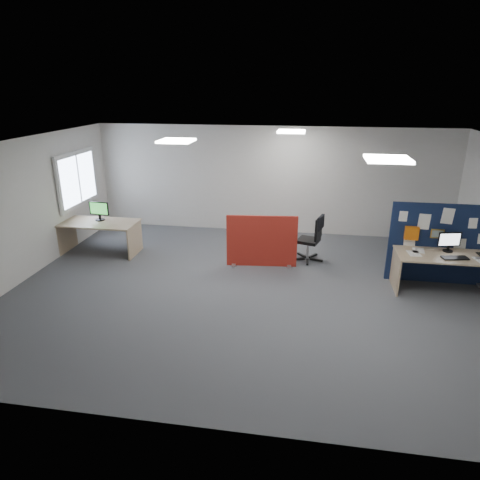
# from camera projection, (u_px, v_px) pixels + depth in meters

# --- Properties ---
(floor) EXTENTS (9.00, 9.00, 0.00)m
(floor) POSITION_uv_depth(u_px,v_px,m) (252.00, 290.00, 8.05)
(floor) COLOR #4B4D52
(floor) RESTS_ON ground
(ceiling) EXTENTS (9.00, 7.00, 0.02)m
(ceiling) POSITION_uv_depth(u_px,v_px,m) (254.00, 144.00, 7.12)
(ceiling) COLOR white
(ceiling) RESTS_ON wall_back
(wall_back) EXTENTS (9.00, 0.02, 2.70)m
(wall_back) POSITION_uv_depth(u_px,v_px,m) (271.00, 181.00, 10.83)
(wall_back) COLOR silver
(wall_back) RESTS_ON floor
(wall_front) EXTENTS (9.00, 0.02, 2.70)m
(wall_front) POSITION_uv_depth(u_px,v_px,m) (208.00, 324.00, 4.34)
(wall_front) COLOR silver
(wall_front) RESTS_ON floor
(wall_left) EXTENTS (0.02, 7.00, 2.70)m
(wall_left) POSITION_uv_depth(u_px,v_px,m) (23.00, 210.00, 8.27)
(wall_left) COLOR silver
(wall_left) RESTS_ON floor
(window) EXTENTS (0.06, 1.70, 1.30)m
(window) POSITION_uv_depth(u_px,v_px,m) (78.00, 179.00, 10.04)
(window) COLOR white
(window) RESTS_ON wall_left
(ceiling_lights) EXTENTS (4.10, 4.10, 0.04)m
(ceiling_lights) POSITION_uv_depth(u_px,v_px,m) (277.00, 142.00, 7.70)
(ceiling_lights) COLOR white
(ceiling_lights) RESTS_ON ceiling
(navy_divider) EXTENTS (1.91, 0.30, 1.57)m
(navy_divider) POSITION_uv_depth(u_px,v_px,m) (440.00, 244.00, 8.12)
(navy_divider) COLOR #0D1533
(navy_divider) RESTS_ON floor
(main_desk) EXTENTS (1.94, 0.86, 0.73)m
(main_desk) POSITION_uv_depth(u_px,v_px,m) (450.00, 262.00, 7.85)
(main_desk) COLOR tan
(main_desk) RESTS_ON floor
(monitor_main) EXTENTS (0.42, 0.18, 0.37)m
(monitor_main) POSITION_uv_depth(u_px,v_px,m) (449.00, 241.00, 7.84)
(monitor_main) COLOR black
(monitor_main) RESTS_ON main_desk
(keyboard) EXTENTS (0.48, 0.26, 0.02)m
(keyboard) POSITION_uv_depth(u_px,v_px,m) (455.00, 258.00, 7.59)
(keyboard) COLOR black
(keyboard) RESTS_ON main_desk
(mouse) EXTENTS (0.11, 0.09, 0.03)m
(mouse) POSITION_uv_depth(u_px,v_px,m) (478.00, 258.00, 7.58)
(mouse) COLOR #A8A9AD
(mouse) RESTS_ON main_desk
(red_divider) EXTENTS (1.48, 0.30, 1.11)m
(red_divider) POSITION_uv_depth(u_px,v_px,m) (262.00, 242.00, 8.95)
(red_divider) COLOR maroon
(red_divider) RESTS_ON floor
(second_desk) EXTENTS (1.71, 0.86, 0.73)m
(second_desk) POSITION_uv_depth(u_px,v_px,m) (100.00, 229.00, 9.70)
(second_desk) COLOR tan
(second_desk) RESTS_ON floor
(monitor_second) EXTENTS (0.47, 0.21, 0.43)m
(monitor_second) POSITION_uv_depth(u_px,v_px,m) (99.00, 210.00, 9.67)
(monitor_second) COLOR black
(monitor_second) RESTS_ON second_desk
(office_chair) EXTENTS (0.68, 0.65, 1.02)m
(office_chair) POSITION_uv_depth(u_px,v_px,m) (313.00, 236.00, 9.19)
(office_chair) COLOR black
(office_chair) RESTS_ON floor
(desk_papers) EXTENTS (1.36, 0.64, 0.00)m
(desk_papers) POSITION_uv_depth(u_px,v_px,m) (437.00, 254.00, 7.77)
(desk_papers) COLOR white
(desk_papers) RESTS_ON main_desk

